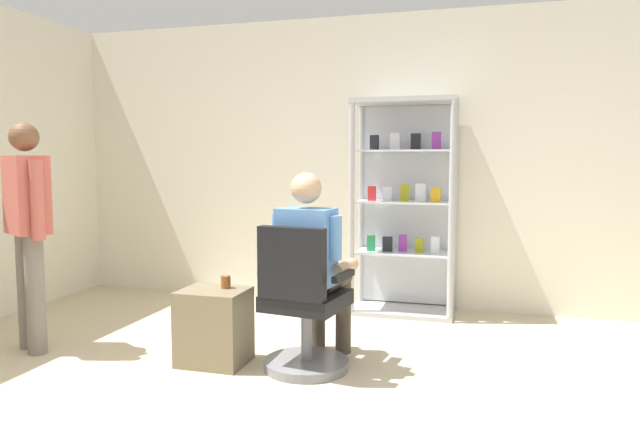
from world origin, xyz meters
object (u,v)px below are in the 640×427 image
Objects in this scene: seated_shopkeeper at (313,259)px; storage_crate at (214,326)px; tea_glass at (226,282)px; display_cabinet_main at (405,205)px; office_chair at (303,312)px; standing_customer at (28,222)px.

seated_shopkeeper is 2.56× the size of storage_crate.
display_cabinet_main is at bearing 58.95° from tea_glass.
seated_shopkeeper is 0.81m from storage_crate.
office_chair is 11.18× the size of tea_glass.
storage_crate is (-0.62, -0.02, -0.14)m from office_chair.
storage_crate is at bearing -164.66° from seated_shopkeeper.
display_cabinet_main is 1.17× the size of standing_customer.
seated_shopkeeper is 15.03× the size of tea_glass.
display_cabinet_main is at bearing 58.42° from storage_crate.
standing_customer is at bearing -171.66° from seated_shopkeeper.
display_cabinet_main is 1.47× the size of seated_shopkeeper.
seated_shopkeeper is at bearing -104.71° from display_cabinet_main.
office_chair is at bearing 3.85° from standing_customer.
storage_crate is at bearing -178.61° from office_chair.
seated_shopkeeper is 0.62m from tea_glass.
office_chair is at bearing 1.39° from storage_crate.
display_cabinet_main is 1.95m from tea_glass.
office_chair is at bearing -98.21° from seated_shopkeeper.
standing_customer is at bearing -175.05° from storage_crate.
office_chair reaches higher than tea_glass.
standing_customer is (-1.44, -0.18, 0.39)m from tea_glass.
tea_glass is 0.05× the size of standing_customer.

